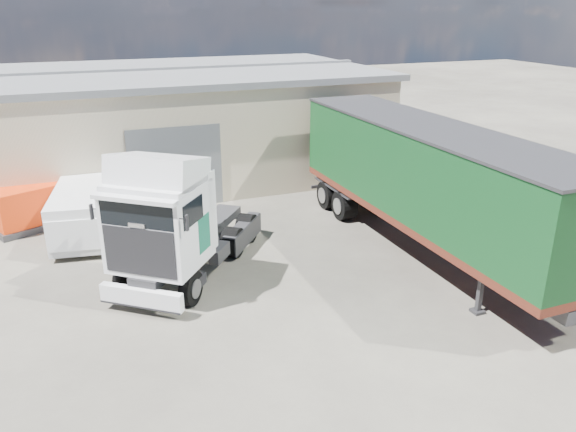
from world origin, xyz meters
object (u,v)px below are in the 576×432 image
object	(u,v)px
tractor_unit	(174,227)
panel_van	(83,214)
box_trailer	(425,176)
orange_skip	(29,210)

from	to	relation	value
tractor_unit	panel_van	world-z (taller)	tractor_unit
box_trailer	orange_skip	world-z (taller)	box_trailer
tractor_unit	box_trailer	world-z (taller)	box_trailer
panel_van	orange_skip	xyz separation A→B (m)	(-1.99, 2.01, -0.24)
panel_van	orange_skip	bearing A→B (deg)	143.60
tractor_unit	box_trailer	distance (m)	8.84
tractor_unit	orange_skip	xyz separation A→B (m)	(-4.61, 6.80, -1.14)
tractor_unit	panel_van	distance (m)	5.53
orange_skip	tractor_unit	bearing A→B (deg)	-80.08
panel_van	orange_skip	world-z (taller)	panel_van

